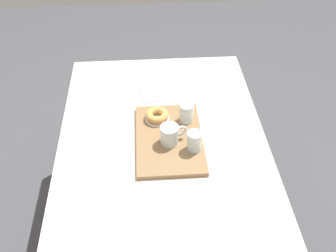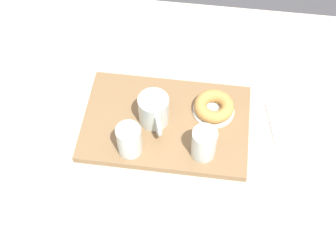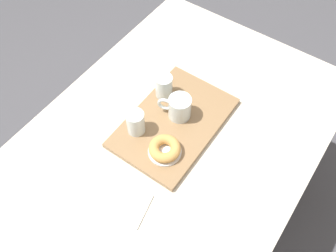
{
  "view_description": "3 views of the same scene",
  "coord_description": "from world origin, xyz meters",
  "px_view_note": "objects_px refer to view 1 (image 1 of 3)",
  "views": [
    {
      "loc": [
        1.3,
        -0.06,
        1.98
      ],
      "look_at": [
        -0.03,
        0.03,
        0.77
      ],
      "focal_mm": 41.97,
      "sensor_mm": 36.0,
      "label": 1
    },
    {
      "loc": [
        -0.07,
        0.76,
        1.83
      ],
      "look_at": [
        0.02,
        0.05,
        0.76
      ],
      "focal_mm": 50.93,
      "sensor_mm": 36.0,
      "label": 2
    },
    {
      "loc": [
        -0.6,
        -0.39,
        1.84
      ],
      "look_at": [
        -0.01,
        0.03,
        0.77
      ],
      "focal_mm": 38.71,
      "sensor_mm": 36.0,
      "label": 3
    }
  ],
  "objects_px": {
    "water_glass_far": "(194,142)",
    "sugar_donut_left": "(157,115)",
    "serving_tray": "(169,139)",
    "dining_table": "(163,152)",
    "donut_plate_left": "(157,119)",
    "tea_mug_left": "(170,135)",
    "paper_napkin": "(154,94)",
    "water_glass_near": "(186,114)"
  },
  "relations": [
    {
      "from": "tea_mug_left",
      "to": "donut_plate_left",
      "type": "xyz_separation_m",
      "value": [
        -0.16,
        -0.05,
        -0.04
      ]
    },
    {
      "from": "water_glass_far",
      "to": "paper_napkin",
      "type": "distance_m",
      "value": 0.46
    },
    {
      "from": "paper_napkin",
      "to": "water_glass_near",
      "type": "bearing_deg",
      "value": 30.57
    },
    {
      "from": "tea_mug_left",
      "to": "sugar_donut_left",
      "type": "bearing_deg",
      "value": -162.73
    },
    {
      "from": "tea_mug_left",
      "to": "paper_napkin",
      "type": "xyz_separation_m",
      "value": [
        -0.38,
        -0.05,
        -0.06
      ]
    },
    {
      "from": "dining_table",
      "to": "serving_tray",
      "type": "xyz_separation_m",
      "value": [
        0.03,
        0.03,
        0.12
      ]
    },
    {
      "from": "dining_table",
      "to": "serving_tray",
      "type": "height_order",
      "value": "serving_tray"
    },
    {
      "from": "donut_plate_left",
      "to": "paper_napkin",
      "type": "relative_size",
      "value": 0.83
    },
    {
      "from": "serving_tray",
      "to": "water_glass_near",
      "type": "xyz_separation_m",
      "value": [
        -0.11,
        0.09,
        0.05
      ]
    },
    {
      "from": "serving_tray",
      "to": "paper_napkin",
      "type": "height_order",
      "value": "serving_tray"
    },
    {
      "from": "tea_mug_left",
      "to": "water_glass_near",
      "type": "height_order",
      "value": "water_glass_near"
    },
    {
      "from": "water_glass_near",
      "to": "water_glass_far",
      "type": "xyz_separation_m",
      "value": [
        0.19,
        0.01,
        -0.0
      ]
    },
    {
      "from": "serving_tray",
      "to": "sugar_donut_left",
      "type": "bearing_deg",
      "value": -159.0
    },
    {
      "from": "serving_tray",
      "to": "water_glass_far",
      "type": "xyz_separation_m",
      "value": [
        0.08,
        0.1,
        0.05
      ]
    },
    {
      "from": "dining_table",
      "to": "water_glass_far",
      "type": "xyz_separation_m",
      "value": [
        0.11,
        0.13,
        0.17
      ]
    },
    {
      "from": "paper_napkin",
      "to": "tea_mug_left",
      "type": "bearing_deg",
      "value": 7.96
    },
    {
      "from": "water_glass_far",
      "to": "sugar_donut_left",
      "type": "bearing_deg",
      "value": -143.96
    },
    {
      "from": "water_glass_near",
      "to": "paper_napkin",
      "type": "distance_m",
      "value": 0.28
    },
    {
      "from": "donut_plate_left",
      "to": "paper_napkin",
      "type": "height_order",
      "value": "donut_plate_left"
    },
    {
      "from": "serving_tray",
      "to": "water_glass_far",
      "type": "bearing_deg",
      "value": 51.63
    },
    {
      "from": "paper_napkin",
      "to": "serving_tray",
      "type": "bearing_deg",
      "value": 8.56
    },
    {
      "from": "dining_table",
      "to": "paper_napkin",
      "type": "xyz_separation_m",
      "value": [
        -0.32,
        -0.02,
        0.11
      ]
    },
    {
      "from": "tea_mug_left",
      "to": "paper_napkin",
      "type": "bearing_deg",
      "value": -172.04
    },
    {
      "from": "dining_table",
      "to": "serving_tray",
      "type": "distance_m",
      "value": 0.12
    },
    {
      "from": "donut_plate_left",
      "to": "sugar_donut_left",
      "type": "relative_size",
      "value": 1.05
    },
    {
      "from": "water_glass_near",
      "to": "dining_table",
      "type": "bearing_deg",
      "value": -55.47
    },
    {
      "from": "tea_mug_left",
      "to": "paper_napkin",
      "type": "height_order",
      "value": "tea_mug_left"
    },
    {
      "from": "dining_table",
      "to": "tea_mug_left",
      "type": "bearing_deg",
      "value": 25.51
    },
    {
      "from": "water_glass_far",
      "to": "sugar_donut_left",
      "type": "xyz_separation_m",
      "value": [
        -0.21,
        -0.15,
        -0.02
      ]
    },
    {
      "from": "donut_plate_left",
      "to": "sugar_donut_left",
      "type": "xyz_separation_m",
      "value": [
        0.0,
        0.0,
        0.02
      ]
    },
    {
      "from": "dining_table",
      "to": "donut_plate_left",
      "type": "relative_size",
      "value": 11.28
    },
    {
      "from": "dining_table",
      "to": "water_glass_near",
      "type": "relative_size",
      "value": 14.15
    },
    {
      "from": "paper_napkin",
      "to": "sugar_donut_left",
      "type": "bearing_deg",
      "value": 0.93
    },
    {
      "from": "dining_table",
      "to": "sugar_donut_left",
      "type": "relative_size",
      "value": 11.9
    },
    {
      "from": "paper_napkin",
      "to": "water_glass_far",
      "type": "bearing_deg",
      "value": 19.89
    },
    {
      "from": "water_glass_far",
      "to": "sugar_donut_left",
      "type": "height_order",
      "value": "water_glass_far"
    },
    {
      "from": "serving_tray",
      "to": "paper_napkin",
      "type": "distance_m",
      "value": 0.35
    },
    {
      "from": "tea_mug_left",
      "to": "paper_napkin",
      "type": "relative_size",
      "value": 0.87
    },
    {
      "from": "water_glass_near",
      "to": "paper_napkin",
      "type": "bearing_deg",
      "value": -149.43
    },
    {
      "from": "tea_mug_left",
      "to": "sugar_donut_left",
      "type": "xyz_separation_m",
      "value": [
        -0.16,
        -0.05,
        -0.02
      ]
    },
    {
      "from": "serving_tray",
      "to": "sugar_donut_left",
      "type": "xyz_separation_m",
      "value": [
        -0.13,
        -0.05,
        0.04
      ]
    },
    {
      "from": "tea_mug_left",
      "to": "donut_plate_left",
      "type": "bearing_deg",
      "value": -162.73
    }
  ]
}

